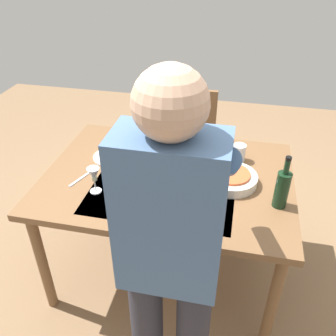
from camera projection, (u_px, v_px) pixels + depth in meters
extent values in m
plane|color=#846647|center=(168.00, 266.00, 2.53)|extent=(6.00, 6.00, 0.00)
cube|color=brown|center=(168.00, 178.00, 2.11)|extent=(1.43, 1.03, 0.04)
cube|color=#B2B7C1|center=(168.00, 175.00, 2.10)|extent=(0.79, 0.88, 0.00)
cylinder|color=brown|center=(269.00, 198.00, 2.57)|extent=(0.06, 0.06, 0.74)
cylinder|color=brown|center=(99.00, 176.00, 2.80)|extent=(0.06, 0.06, 0.74)
cylinder|color=brown|center=(272.00, 304.00, 1.85)|extent=(0.06, 0.06, 0.74)
cylinder|color=brown|center=(42.00, 263.00, 2.08)|extent=(0.06, 0.06, 0.74)
cube|color=#523019|center=(187.00, 152.00, 2.95)|extent=(0.40, 0.40, 0.04)
cube|color=brown|center=(192.00, 115.00, 2.96)|extent=(0.40, 0.04, 0.45)
cylinder|color=brown|center=(209.00, 166.00, 3.18)|extent=(0.04, 0.04, 0.43)
cylinder|color=brown|center=(171.00, 162.00, 3.24)|extent=(0.04, 0.04, 0.43)
cylinder|color=brown|center=(204.00, 189.00, 2.90)|extent=(0.04, 0.04, 0.43)
cylinder|color=brown|center=(163.00, 184.00, 2.96)|extent=(0.04, 0.04, 0.43)
cube|color=#47668E|center=(170.00, 215.00, 1.20)|extent=(0.36, 0.20, 0.60)
sphere|color=tan|center=(170.00, 103.00, 0.98)|extent=(0.22, 0.22, 0.22)
cylinder|color=#47668E|center=(139.00, 154.00, 1.38)|extent=(0.08, 0.52, 0.40)
cylinder|color=#47668E|center=(229.00, 164.00, 1.32)|extent=(0.08, 0.52, 0.40)
cylinder|color=black|center=(282.00, 190.00, 1.81)|extent=(0.07, 0.07, 0.20)
cylinder|color=black|center=(287.00, 167.00, 1.74)|extent=(0.03, 0.03, 0.08)
cylinder|color=black|center=(289.00, 158.00, 1.71)|extent=(0.03, 0.03, 0.02)
cylinder|color=white|center=(96.00, 191.00, 1.97)|extent=(0.06, 0.06, 0.01)
cylinder|color=white|center=(95.00, 185.00, 1.95)|extent=(0.01, 0.01, 0.07)
cone|color=white|center=(94.00, 174.00, 1.91)|extent=(0.07, 0.07, 0.07)
cylinder|color=beige|center=(94.00, 178.00, 1.92)|extent=(0.03, 0.03, 0.03)
cylinder|color=white|center=(176.00, 182.00, 2.04)|extent=(0.06, 0.06, 0.01)
cylinder|color=white|center=(176.00, 176.00, 2.02)|extent=(0.01, 0.01, 0.07)
cone|color=white|center=(177.00, 165.00, 1.98)|extent=(0.07, 0.07, 0.07)
cylinder|color=maroon|center=(177.00, 169.00, 1.99)|extent=(0.03, 0.03, 0.03)
cylinder|color=silver|center=(136.00, 178.00, 1.99)|extent=(0.08, 0.08, 0.09)
cylinder|color=silver|center=(239.00, 153.00, 2.20)|extent=(0.08, 0.08, 0.11)
cylinder|color=silver|center=(159.00, 144.00, 2.32)|extent=(0.07, 0.07, 0.09)
cylinder|color=silver|center=(230.00, 179.00, 2.02)|extent=(0.30, 0.30, 0.05)
cylinder|color=#C6562D|center=(231.00, 175.00, 2.01)|extent=(0.22, 0.22, 0.03)
cylinder|color=silver|center=(112.00, 157.00, 2.26)|extent=(0.23, 0.23, 0.01)
cylinder|color=silver|center=(178.00, 162.00, 2.20)|extent=(0.23, 0.23, 0.01)
cube|color=silver|center=(82.00, 178.00, 2.07)|extent=(0.08, 0.19, 0.00)
cube|color=silver|center=(166.00, 216.00, 1.80)|extent=(0.03, 0.18, 0.00)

